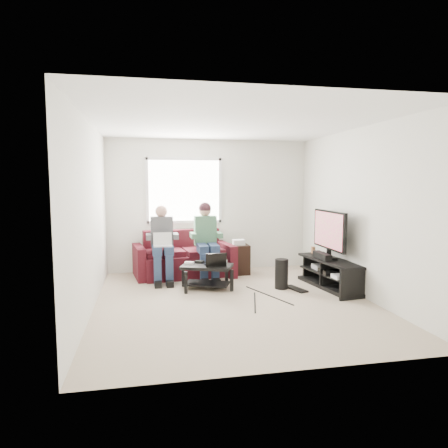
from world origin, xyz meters
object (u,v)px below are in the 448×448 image
at_px(coffee_table, 207,271).
at_px(tv, 329,231).
at_px(subwoofer, 281,274).
at_px(end_table, 239,258).
at_px(sofa, 183,259).
at_px(tv_stand, 331,275).

bearing_deg(coffee_table, tv, -6.49).
bearing_deg(subwoofer, coffee_table, 169.79).
distance_m(coffee_table, end_table, 1.24).
distance_m(sofa, tv_stand, 2.72).
distance_m(sofa, coffee_table, 1.08).
bearing_deg(coffee_table, end_table, 51.72).
bearing_deg(subwoofer, tv, -0.93).
height_order(coffee_table, subwoofer, subwoofer).
distance_m(tv_stand, subwoofer, 0.84).
height_order(coffee_table, end_table, end_table).
distance_m(sofa, subwoofer, 1.97).
bearing_deg(coffee_table, sofa, 105.79).
height_order(tv_stand, tv, tv).
bearing_deg(tv, tv_stand, -88.53).
relative_size(coffee_table, subwoofer, 1.88).
distance_m(sofa, end_table, 1.06).
relative_size(coffee_table, end_table, 1.40).
relative_size(sofa, end_table, 2.87).
bearing_deg(sofa, subwoofer, -39.83).
relative_size(tv, subwoofer, 2.22).
xyz_separation_m(sofa, tv, (2.34, -1.28, 0.63)).
relative_size(tv_stand, subwoofer, 3.03).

